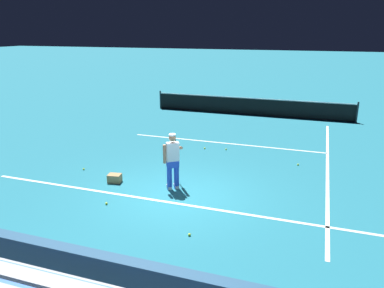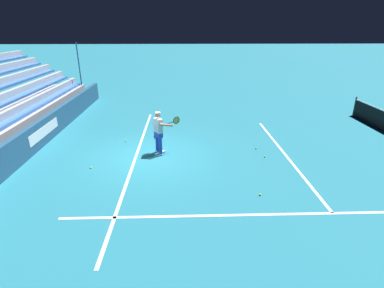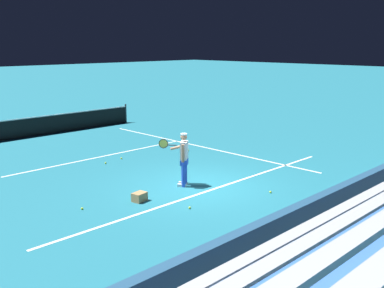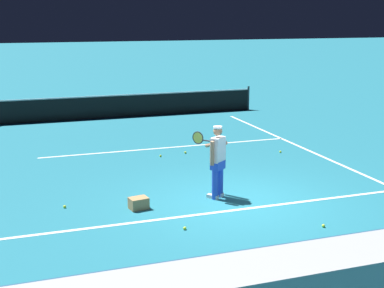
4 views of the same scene
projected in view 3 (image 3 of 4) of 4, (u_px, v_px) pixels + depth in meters
name	position (u px, v px, depth m)	size (l,w,h in m)	color
ground_plane	(200.00, 186.00, 14.37)	(160.00, 160.00, 0.00)	#1E6B7F
court_baseline_white	(211.00, 190.00, 14.03)	(12.00, 0.10, 0.01)	white
court_sideline_white	(200.00, 146.00, 19.97)	(0.10, 12.00, 0.01)	white
court_service_line_white	(103.00, 156.00, 18.18)	(8.22, 0.10, 0.01)	white
back_wall_sponsor_board	(338.00, 207.00, 10.99)	(20.73, 0.25, 1.10)	navy
tennis_player	(183.00, 159.00, 14.26)	(0.63, 1.05, 1.71)	blue
ball_box_cardboard	(140.00, 197.00, 13.00)	(0.40, 0.30, 0.26)	#A87F51
tennis_ball_on_baseline	(188.00, 150.00, 19.09)	(0.07, 0.07, 0.07)	#CCE533
tennis_ball_far_right	(106.00, 163.00, 17.06)	(0.07, 0.07, 0.07)	#CCE533
tennis_ball_toward_net	(82.00, 209.00, 12.35)	(0.07, 0.07, 0.07)	#CCE533
tennis_ball_near_player	(270.00, 192.00, 13.73)	(0.07, 0.07, 0.07)	#CCE533
tennis_ball_by_box	(121.00, 158.00, 17.74)	(0.07, 0.07, 0.07)	#CCE533
tennis_ball_stray_back	(190.00, 208.00, 12.41)	(0.07, 0.07, 0.07)	#CCE533
tennis_net	(35.00, 126.00, 22.08)	(11.09, 0.09, 1.07)	#33383D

